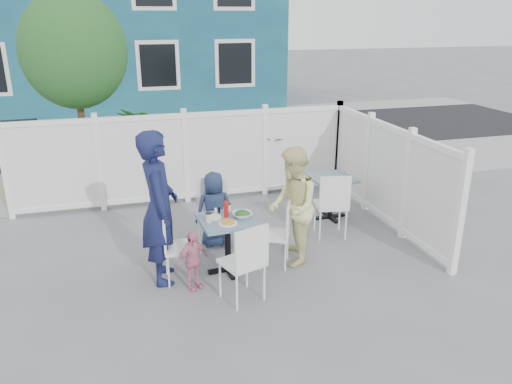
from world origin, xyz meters
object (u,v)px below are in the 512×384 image
object	(u,v)px
spare_table	(331,186)
chair_near	(246,258)
chair_right	(280,230)
boy	(214,210)
utility_cabinet	(21,157)
chair_back	(213,207)
chair_left	(173,242)
main_table	(227,231)
man	(159,208)
woman	(293,207)
toddler	(193,260)

from	to	relation	value
spare_table	chair_near	bearing A→B (deg)	-133.52
chair_right	chair_near	xyz separation A→B (m)	(-0.67, -0.77, 0.06)
chair_near	boy	world-z (taller)	boy
utility_cabinet	chair_back	bearing A→B (deg)	-53.27
utility_cabinet	chair_back	distance (m)	4.61
chair_left	chair_near	distance (m)	1.04
utility_cabinet	main_table	distance (m)	5.28
man	woman	distance (m)	1.74
main_table	chair_back	bearing A→B (deg)	91.91
chair_left	woman	bearing A→B (deg)	95.36
man	toddler	world-z (taller)	man
boy	chair_back	bearing A→B (deg)	-47.34
chair_right	man	size ratio (longest dim) A/B	0.46
chair_left	chair_right	bearing A→B (deg)	93.32
man	boy	bearing A→B (deg)	-44.00
utility_cabinet	chair_right	distance (m)	5.74
chair_right	boy	world-z (taller)	boy
chair_right	woman	bearing A→B (deg)	-47.47
utility_cabinet	man	bearing A→B (deg)	-66.91
spare_table	toddler	distance (m)	3.02
main_table	chair_left	size ratio (longest dim) A/B	0.80
chair_back	toddler	size ratio (longest dim) A/B	1.31
main_table	boy	xyz separation A→B (m)	(-0.01, 0.81, -0.01)
spare_table	boy	bearing A→B (deg)	-166.35
woman	chair_back	bearing A→B (deg)	-118.48
utility_cabinet	chair_back	xyz separation A→B (m)	(3.01, -3.48, -0.04)
chair_near	toddler	distance (m)	0.74
utility_cabinet	spare_table	size ratio (longest dim) A/B	1.74
toddler	chair_left	bearing A→B (deg)	99.28
chair_near	woman	world-z (taller)	woman
man	toddler	xyz separation A→B (m)	(0.33, -0.35, -0.58)
chair_left	boy	distance (m)	1.11
utility_cabinet	main_table	xyz separation A→B (m)	(3.04, -4.31, -0.05)
chair_left	chair_near	bearing A→B (deg)	47.10
main_table	spare_table	world-z (taller)	main_table
chair_back	toddler	world-z (taller)	chair_back
chair_left	woman	distance (m)	1.62
chair_back	man	bearing A→B (deg)	52.71
boy	toddler	world-z (taller)	boy
man	boy	distance (m)	1.21
chair_left	toddler	bearing A→B (deg)	37.76
main_table	boy	world-z (taller)	boy
chair_right	chair_back	xyz separation A→B (m)	(-0.73, 0.86, 0.07)
main_table	spare_table	xyz separation A→B (m)	(2.03, 1.30, -0.02)
chair_near	chair_right	bearing A→B (deg)	29.27
spare_table	chair_right	distance (m)	1.88
toddler	chair_back	bearing A→B (deg)	40.92
man	woman	bearing A→B (deg)	-87.12
chair_back	chair_near	distance (m)	1.63
main_table	chair_back	size ratio (longest dim) A/B	0.74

